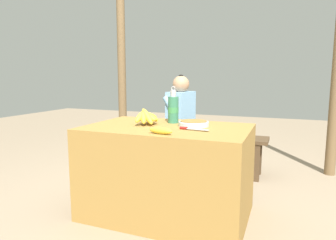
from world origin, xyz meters
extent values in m
plane|color=gray|center=(0.00, 0.00, 0.00)|extent=(12.00, 12.00, 0.00)
cube|color=olive|center=(0.00, 0.00, 0.34)|extent=(1.20, 0.76, 0.68)
sphere|color=#4C381E|center=(-0.21, 0.02, 0.75)|extent=(0.06, 0.06, 0.06)
ellipsoid|color=gold|center=(-0.21, -0.04, 0.75)|extent=(0.05, 0.15, 0.10)
ellipsoid|color=gold|center=(-0.18, -0.03, 0.75)|extent=(0.11, 0.14, 0.12)
ellipsoid|color=gold|center=(-0.15, -0.02, 0.75)|extent=(0.16, 0.13, 0.14)
ellipsoid|color=gold|center=(-0.15, 0.00, 0.75)|extent=(0.16, 0.08, 0.10)
ellipsoid|color=gold|center=(-0.16, 0.03, 0.74)|extent=(0.15, 0.07, 0.08)
ellipsoid|color=gold|center=(-0.16, 0.05, 0.75)|extent=(0.14, 0.11, 0.12)
ellipsoid|color=gold|center=(-0.18, 0.07, 0.75)|extent=(0.11, 0.17, 0.09)
ellipsoid|color=gold|center=(-0.20, 0.07, 0.74)|extent=(0.05, 0.14, 0.11)
cylinder|color=silver|center=(0.18, 0.08, 0.70)|extent=(0.23, 0.23, 0.03)
torus|color=silver|center=(0.18, 0.08, 0.71)|extent=(0.23, 0.23, 0.01)
cylinder|color=olive|center=(0.18, 0.08, 0.72)|extent=(0.20, 0.20, 0.01)
cylinder|color=#337556|center=(-0.02, 0.18, 0.79)|extent=(0.08, 0.08, 0.21)
cylinder|color=#38844C|center=(-0.02, 0.18, 0.79)|extent=(0.09, 0.09, 0.05)
cylinder|color=#ADADB2|center=(-0.02, 0.18, 0.92)|extent=(0.05, 0.05, 0.05)
torus|color=#ADADB2|center=(-0.02, 0.18, 0.96)|extent=(0.04, 0.01, 0.04)
ellipsoid|color=gold|center=(0.07, -0.30, 0.71)|extent=(0.17, 0.07, 0.05)
cube|color=#BCBCC1|center=(0.26, -0.09, 0.69)|extent=(0.16, 0.05, 0.00)
cylinder|color=maroon|center=(0.16, -0.08, 0.69)|extent=(0.06, 0.03, 0.02)
cube|color=#4C3823|center=(0.01, 1.13, 0.40)|extent=(1.31, 0.32, 0.04)
cube|color=#4C3823|center=(-0.55, 1.01, 0.19)|extent=(0.06, 0.06, 0.38)
cube|color=#4C3823|center=(0.57, 1.01, 0.19)|extent=(0.06, 0.06, 0.38)
cube|color=#4C3823|center=(-0.55, 1.25, 0.19)|extent=(0.06, 0.06, 0.38)
cube|color=#4C3823|center=(0.57, 1.25, 0.19)|extent=(0.06, 0.06, 0.38)
cylinder|color=#473828|center=(-0.54, 1.04, 0.21)|extent=(0.09, 0.09, 0.42)
cylinder|color=#473828|center=(-0.42, 1.02, 0.42)|extent=(0.31, 0.14, 0.09)
cylinder|color=#473828|center=(-0.51, 1.23, 0.21)|extent=(0.09, 0.09, 0.42)
cylinder|color=#473828|center=(-0.39, 1.21, 0.42)|extent=(0.31, 0.14, 0.09)
cube|color=#84B7E0|center=(-0.27, 1.09, 0.65)|extent=(0.26, 0.37, 0.47)
cylinder|color=#84B7E0|center=(-0.33, 0.94, 0.72)|extent=(0.21, 0.10, 0.25)
cylinder|color=#84B7E0|center=(-0.28, 1.26, 0.72)|extent=(0.21, 0.10, 0.25)
sphere|color=tan|center=(-0.27, 1.09, 0.97)|extent=(0.18, 0.18, 0.18)
sphere|color=black|center=(-0.27, 1.09, 1.04)|extent=(0.07, 0.07, 0.07)
sphere|color=#4C381E|center=(0.37, 1.13, 0.48)|extent=(0.06, 0.06, 0.06)
ellipsoid|color=olive|center=(0.38, 1.07, 0.47)|extent=(0.06, 0.16, 0.10)
ellipsoid|color=olive|center=(0.40, 1.09, 0.47)|extent=(0.10, 0.13, 0.09)
ellipsoid|color=olive|center=(0.41, 1.10, 0.48)|extent=(0.14, 0.11, 0.11)
ellipsoid|color=olive|center=(0.43, 1.11, 0.48)|extent=(0.17, 0.08, 0.12)
ellipsoid|color=olive|center=(0.43, 1.14, 0.48)|extent=(0.15, 0.07, 0.13)
ellipsoid|color=olive|center=(0.41, 1.15, 0.48)|extent=(0.14, 0.11, 0.09)
ellipsoid|color=olive|center=(0.40, 1.16, 0.48)|extent=(0.11, 0.13, 0.11)
ellipsoid|color=olive|center=(0.39, 1.18, 0.47)|extent=(0.08, 0.16, 0.11)
cylinder|color=brown|center=(-1.27, 1.52, 1.18)|extent=(0.11, 0.11, 2.36)
camera|label=1|loc=(0.81, -2.03, 1.05)|focal=32.00mm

